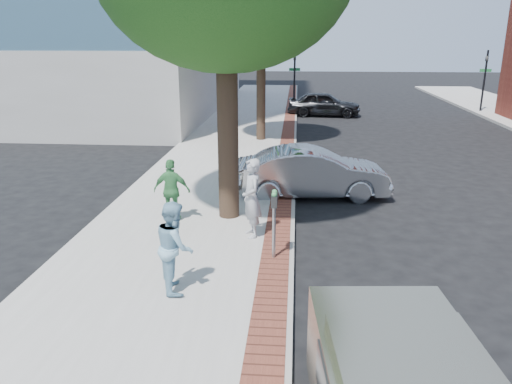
# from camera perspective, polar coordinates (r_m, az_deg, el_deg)

# --- Properties ---
(ground) EXTENTS (120.00, 120.00, 0.00)m
(ground) POSITION_cam_1_polar(r_m,az_deg,el_deg) (11.22, -1.29, -6.82)
(ground) COLOR black
(ground) RESTS_ON ground
(sidewalk) EXTENTS (5.00, 60.00, 0.15)m
(sidewalk) POSITION_cam_1_polar(r_m,az_deg,el_deg) (18.90, -3.34, 3.52)
(sidewalk) COLOR #9E9991
(sidewalk) RESTS_ON ground
(brick_strip) EXTENTS (0.60, 60.00, 0.01)m
(brick_strip) POSITION_cam_1_polar(r_m,az_deg,el_deg) (18.71, 3.35, 3.62)
(brick_strip) COLOR brown
(brick_strip) RESTS_ON sidewalk
(curb) EXTENTS (0.10, 60.00, 0.15)m
(curb) POSITION_cam_1_polar(r_m,az_deg,el_deg) (18.73, 4.42, 3.36)
(curb) COLOR gray
(curb) RESTS_ON ground
(office_base) EXTENTS (18.20, 22.20, 4.00)m
(office_base) POSITION_cam_1_polar(r_m,az_deg,el_deg) (35.21, -19.40, 12.21)
(office_base) COLOR gray
(office_base) RESTS_ON ground
(signal_near) EXTENTS (0.70, 0.15, 3.80)m
(signal_near) POSITION_cam_1_polar(r_m,az_deg,el_deg) (32.26, 4.42, 13.17)
(signal_near) COLOR black
(signal_near) RESTS_ON ground
(signal_far) EXTENTS (0.70, 0.15, 3.80)m
(signal_far) POSITION_cam_1_polar(r_m,az_deg,el_deg) (34.22, 24.69, 11.92)
(signal_far) COLOR black
(signal_far) RESTS_ON ground
(tree_far) EXTENTS (4.80, 4.80, 7.14)m
(tree_far) POSITION_cam_1_polar(r_m,az_deg,el_deg) (22.24, 0.60, 19.20)
(tree_far) COLOR black
(tree_far) RESTS_ON sidewalk
(parking_meter) EXTENTS (0.12, 0.32, 1.47)m
(parking_meter) POSITION_cam_1_polar(r_m,az_deg,el_deg) (10.17, 2.09, -2.11)
(parking_meter) COLOR gray
(parking_meter) RESTS_ON sidewalk
(person_gray) EXTENTS (0.65, 0.78, 1.84)m
(person_gray) POSITION_cam_1_polar(r_m,az_deg,el_deg) (11.36, -0.51, -0.72)
(person_gray) COLOR #A4A4A8
(person_gray) RESTS_ON sidewalk
(person_officer) EXTENTS (0.85, 0.97, 1.68)m
(person_officer) POSITION_cam_1_polar(r_m,az_deg,el_deg) (9.12, -9.25, -6.15)
(person_officer) COLOR #85B6CD
(person_officer) RESTS_ON sidewalk
(person_green) EXTENTS (0.95, 0.44, 1.58)m
(person_green) POSITION_cam_1_polar(r_m,az_deg,el_deg) (12.54, -9.59, 0.18)
(person_green) COLOR #408E4D
(person_green) RESTS_ON sidewalk
(sedan_silver) EXTENTS (4.59, 2.01, 1.47)m
(sedan_silver) POSITION_cam_1_polar(r_m,az_deg,el_deg) (14.85, 6.50, 2.19)
(sedan_silver) COLOR #A4A6AB
(sedan_silver) RESTS_ON ground
(bg_car) EXTENTS (4.41, 2.07, 1.46)m
(bg_car) POSITION_cam_1_polar(r_m,az_deg,el_deg) (30.53, 7.79, 9.96)
(bg_car) COLOR black
(bg_car) RESTS_ON ground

